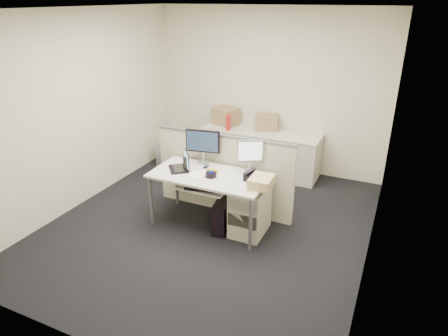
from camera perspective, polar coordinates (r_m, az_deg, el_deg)
The scene contains 29 objects.
floor at distance 5.43m, azimuth -2.00°, elevation -8.02°, with size 4.00×4.50×0.01m, color black.
ceiling at distance 4.64m, azimuth -2.50°, elevation 21.82°, with size 4.00×4.50×0.01m, color white.
wall_back at distance 6.88m, azimuth 6.38°, elevation 10.86°, with size 4.00×0.02×2.70m, color beige.
wall_front at distance 3.19m, azimuth -20.83°, elevation -5.88°, with size 4.00×0.02×2.70m, color beige.
wall_left at distance 6.01m, azimuth -19.69°, elevation 7.81°, with size 0.02×4.50×2.70m, color beige.
wall_right at distance 4.39m, azimuth 21.81°, elevation 2.01°, with size 0.02×4.50×2.70m, color beige.
desk at distance 5.12m, azimuth -2.11°, elevation -1.61°, with size 1.50×0.75×0.73m.
keyboard_tray at distance 4.99m, azimuth -3.03°, elevation -2.87°, with size 0.62×0.32×0.02m, color silver.
drawer_pedestal at distance 5.12m, azimuth 3.75°, elevation -5.93°, with size 0.40×0.55×0.65m, color #BCB4A4.
cubicle_partition at distance 5.53m, azimuth -0.02°, elevation -0.92°, with size 2.00×0.06×1.10m, color #BBB299.
back_counter at distance 6.87m, azimuth 5.16°, elevation 2.27°, with size 2.00×0.60×0.72m, color #BCB4A4.
monitor_main at distance 5.37m, azimuth -3.01°, elevation 3.07°, with size 0.47×0.18×0.47m, color black.
monitor_small at distance 5.12m, azimuth 3.73°, elevation 1.72°, with size 0.34×0.17×0.42m, color #B7B7BC.
laptop at distance 5.23m, azimuth -6.57°, elevation 0.96°, with size 0.31×0.23×0.23m, color black.
trackball at distance 5.02m, azimuth -1.87°, elevation -0.98°, with size 0.14×0.14×0.05m, color black.
desk_phone at distance 4.92m, azimuth 4.55°, elevation -1.38°, with size 0.24×0.20×0.08m, color black.
paper_stack at distance 5.07m, azimuth -3.73°, elevation -0.99°, with size 0.20×0.26×0.01m, color white.
sticky_pad at distance 5.11m, azimuth -2.62°, elevation -0.79°, with size 0.07×0.07×0.01m, color gold.
travel_mug at distance 5.23m, azimuth -5.46°, elevation 0.58°, with size 0.07×0.07×0.16m, color black.
banana at distance 5.16m, azimuth -1.62°, elevation -0.32°, with size 0.18×0.04×0.04m, color gold.
cellphone at distance 5.31m, azimuth -2.60°, elevation 0.21°, with size 0.05×0.10×0.01m, color black.
manila_folders at distance 4.77m, azimuth 5.36°, elevation -1.98°, with size 0.26×0.33×0.12m, color #DEC377.
keyboard at distance 4.93m, azimuth -2.73°, elevation -2.91°, with size 0.49×0.17×0.03m, color black.
pc_tower_desk at distance 5.21m, azimuth -0.30°, elevation -6.84°, with size 0.17×0.43×0.40m, color black.
pc_tower_spare_dark at distance 7.41m, azimuth -2.47°, elevation 2.73°, with size 0.18×0.46×0.43m, color black.
pc_tower_spare_silver at distance 7.38m, azimuth -8.21°, elevation 2.47°, with size 0.19×0.47×0.44m, color #B7B7BC.
cardboard_box_left at distance 7.06m, azimuth 0.26°, elevation 7.38°, with size 0.42×0.31×0.31m, color #9A7D4D.
cardboard_box_right at distance 6.80m, azimuth 6.09°, elevation 6.43°, with size 0.38×0.29×0.27m, color #9A7D4D.
red_binder at distance 6.82m, azimuth 0.64°, elevation 6.64°, with size 0.07×0.30×0.28m, color #B11F19.
Camera 1 is at (2.10, -4.13, 2.83)m, focal length 32.00 mm.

